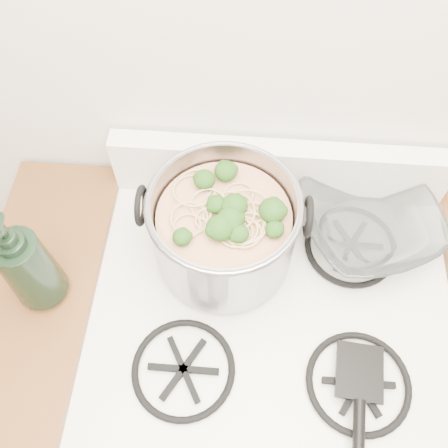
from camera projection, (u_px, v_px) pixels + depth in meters
gas_range at (259, 367)px, 1.45m from camera, size 0.76×0.66×0.92m
counter_left at (86, 350)px, 1.45m from camera, size 0.25×0.65×0.92m
stock_pot at (224, 230)px, 1.02m from camera, size 0.33×0.30×0.21m
spatula at (360, 371)px, 0.95m from camera, size 0.32×0.33×0.02m
glass_bowl at (366, 225)px, 1.11m from camera, size 0.16×0.16×0.03m
bottle at (24, 261)px, 0.93m from camera, size 0.12×0.12×0.27m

